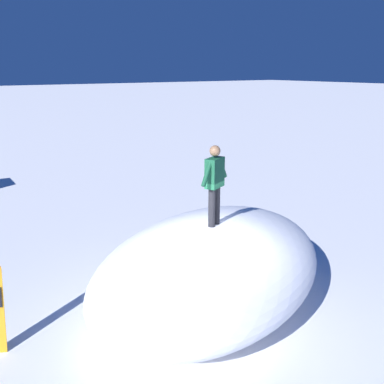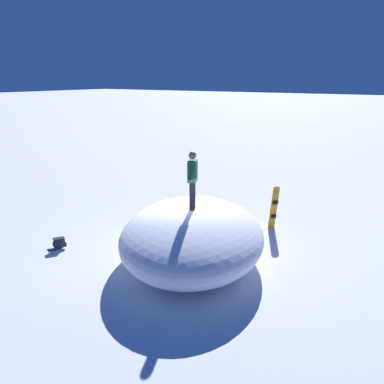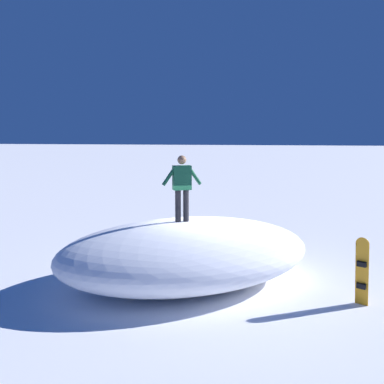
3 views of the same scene
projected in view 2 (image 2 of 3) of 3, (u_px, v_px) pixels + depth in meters
name	position (u px, v px, depth m)	size (l,w,h in m)	color
ground	(188.00, 251.00, 14.10)	(240.00, 240.00, 0.00)	white
snow_mound	(192.00, 235.00, 13.15)	(6.41, 4.03, 1.60)	white
snowboarder_standing	(192.00, 177.00, 12.62)	(0.49, 0.93, 1.61)	black
snowboard_primary_upright	(274.00, 207.00, 15.95)	(0.35, 0.36, 1.57)	orange
backpack_near	(59.00, 243.00, 14.24)	(0.46, 0.60, 0.36)	#1E2333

